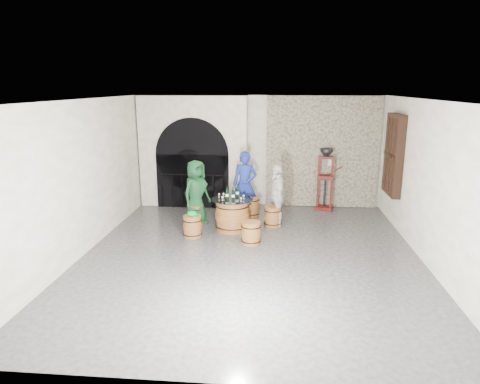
# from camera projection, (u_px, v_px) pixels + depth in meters

# --- Properties ---
(ground) EXTENTS (8.00, 8.00, 0.00)m
(ground) POSITION_uv_depth(u_px,v_px,m) (250.00, 255.00, 8.97)
(ground) COLOR #29292B
(ground) RESTS_ON ground
(wall_back) EXTENTS (8.00, 0.00, 8.00)m
(wall_back) POSITION_uv_depth(u_px,v_px,m) (260.00, 151.00, 12.45)
(wall_back) COLOR silver
(wall_back) RESTS_ON ground
(wall_front) EXTENTS (8.00, 0.00, 8.00)m
(wall_front) POSITION_uv_depth(u_px,v_px,m) (228.00, 260.00, 4.72)
(wall_front) COLOR silver
(wall_front) RESTS_ON ground
(wall_left) EXTENTS (0.00, 8.00, 8.00)m
(wall_left) POSITION_uv_depth(u_px,v_px,m) (83.00, 178.00, 8.88)
(wall_left) COLOR silver
(wall_left) RESTS_ON ground
(wall_right) EXTENTS (0.00, 8.00, 8.00)m
(wall_right) POSITION_uv_depth(u_px,v_px,m) (431.00, 185.00, 8.28)
(wall_right) COLOR silver
(wall_right) RESTS_ON ground
(ceiling) EXTENTS (8.00, 8.00, 0.00)m
(ceiling) POSITION_uv_depth(u_px,v_px,m) (251.00, 100.00, 8.19)
(ceiling) COLOR beige
(ceiling) RESTS_ON wall_back
(stone_facing_panel) EXTENTS (3.20, 0.12, 3.18)m
(stone_facing_panel) POSITION_uv_depth(u_px,v_px,m) (322.00, 152.00, 12.23)
(stone_facing_panel) COLOR gray
(stone_facing_panel) RESTS_ON ground
(arched_opening) EXTENTS (3.10, 0.60, 3.19)m
(arched_opening) POSITION_uv_depth(u_px,v_px,m) (194.00, 152.00, 12.36)
(arched_opening) COLOR silver
(arched_opening) RESTS_ON ground
(shuttered_window) EXTENTS (0.23, 1.10, 2.00)m
(shuttered_window) POSITION_uv_depth(u_px,v_px,m) (393.00, 155.00, 10.56)
(shuttered_window) COLOR black
(shuttered_window) RESTS_ON wall_right
(barrel_table) EXTENTS (1.03, 1.03, 0.79)m
(barrel_table) POSITION_uv_depth(u_px,v_px,m) (232.00, 214.00, 10.49)
(barrel_table) COLOR #945C2A
(barrel_table) RESTS_ON ground
(barrel_stool_left) EXTENTS (0.45, 0.45, 0.51)m
(barrel_stool_left) POSITION_uv_depth(u_px,v_px,m) (196.00, 214.00, 10.97)
(barrel_stool_left) COLOR #945C2A
(barrel_stool_left) RESTS_ON ground
(barrel_stool_far) EXTENTS (0.45, 0.45, 0.51)m
(barrel_stool_far) POSITION_uv_depth(u_px,v_px,m) (244.00, 208.00, 11.50)
(barrel_stool_far) COLOR #945C2A
(barrel_stool_far) RESTS_ON ground
(barrel_stool_right) EXTENTS (0.45, 0.45, 0.51)m
(barrel_stool_right) POSITION_uv_depth(u_px,v_px,m) (273.00, 216.00, 10.81)
(barrel_stool_right) COLOR #945C2A
(barrel_stool_right) RESTS_ON ground
(barrel_stool_near_right) EXTENTS (0.45, 0.45, 0.51)m
(barrel_stool_near_right) POSITION_uv_depth(u_px,v_px,m) (251.00, 233.00, 9.59)
(barrel_stool_near_right) COLOR #945C2A
(barrel_stool_near_right) RESTS_ON ground
(barrel_stool_near_left) EXTENTS (0.45, 0.45, 0.51)m
(barrel_stool_near_left) POSITION_uv_depth(u_px,v_px,m) (192.00, 226.00, 10.03)
(barrel_stool_near_left) COLOR #945C2A
(barrel_stool_near_left) RESTS_ON ground
(green_cap) EXTENTS (0.26, 0.22, 0.12)m
(green_cap) POSITION_uv_depth(u_px,v_px,m) (192.00, 214.00, 9.95)
(green_cap) COLOR #0D9531
(green_cap) RESTS_ON barrel_stool_near_left
(person_green) EXTENTS (0.89, 0.97, 1.66)m
(person_green) POSITION_uv_depth(u_px,v_px,m) (196.00, 193.00, 10.81)
(person_green) COLOR #113C1E
(person_green) RESTS_ON ground
(person_blue) EXTENTS (0.69, 0.49, 1.79)m
(person_blue) POSITION_uv_depth(u_px,v_px,m) (245.00, 185.00, 11.39)
(person_blue) COLOR navy
(person_blue) RESTS_ON ground
(person_white) EXTENTS (0.51, 0.97, 1.58)m
(person_white) POSITION_uv_depth(u_px,v_px,m) (277.00, 195.00, 10.71)
(person_white) COLOR silver
(person_white) RESTS_ON ground
(wine_bottle_left) EXTENTS (0.08, 0.08, 0.32)m
(wine_bottle_left) POSITION_uv_depth(u_px,v_px,m) (227.00, 194.00, 10.32)
(wine_bottle_left) COLOR black
(wine_bottle_left) RESTS_ON barrel_table
(wine_bottle_center) EXTENTS (0.08, 0.08, 0.32)m
(wine_bottle_center) POSITION_uv_depth(u_px,v_px,m) (233.00, 195.00, 10.26)
(wine_bottle_center) COLOR black
(wine_bottle_center) RESTS_ON barrel_table
(wine_bottle_right) EXTENTS (0.08, 0.08, 0.32)m
(wine_bottle_right) POSITION_uv_depth(u_px,v_px,m) (237.00, 192.00, 10.54)
(wine_bottle_right) COLOR black
(wine_bottle_right) RESTS_ON barrel_table
(tasting_glass_a) EXTENTS (0.05, 0.05, 0.10)m
(tasting_glass_a) POSITION_uv_depth(u_px,v_px,m) (222.00, 198.00, 10.25)
(tasting_glass_a) COLOR #A86520
(tasting_glass_a) RESTS_ON barrel_table
(tasting_glass_b) EXTENTS (0.05, 0.05, 0.10)m
(tasting_glass_b) POSITION_uv_depth(u_px,v_px,m) (244.00, 197.00, 10.37)
(tasting_glass_b) COLOR #A86520
(tasting_glass_b) RESTS_ON barrel_table
(tasting_glass_c) EXTENTS (0.05, 0.05, 0.10)m
(tasting_glass_c) POSITION_uv_depth(u_px,v_px,m) (224.00, 195.00, 10.55)
(tasting_glass_c) COLOR #A86520
(tasting_glass_c) RESTS_ON barrel_table
(tasting_glass_d) EXTENTS (0.05, 0.05, 0.10)m
(tasting_glass_d) POSITION_uv_depth(u_px,v_px,m) (238.00, 194.00, 10.63)
(tasting_glass_d) COLOR #A86520
(tasting_glass_d) RESTS_ON barrel_table
(tasting_glass_e) EXTENTS (0.05, 0.05, 0.10)m
(tasting_glass_e) POSITION_uv_depth(u_px,v_px,m) (241.00, 199.00, 10.15)
(tasting_glass_e) COLOR #A86520
(tasting_glass_e) RESTS_ON barrel_table
(tasting_glass_f) EXTENTS (0.05, 0.05, 0.10)m
(tasting_glass_f) POSITION_uv_depth(u_px,v_px,m) (219.00, 195.00, 10.52)
(tasting_glass_f) COLOR #A86520
(tasting_glass_f) RESTS_ON barrel_table
(side_barrel) EXTENTS (0.44, 0.44, 0.58)m
(side_barrel) POSITION_uv_depth(u_px,v_px,m) (251.00, 206.00, 11.58)
(side_barrel) COLOR #945C2A
(side_barrel) RESTS_ON ground
(corking_press) EXTENTS (0.74, 0.47, 1.76)m
(corking_press) POSITION_uv_depth(u_px,v_px,m) (325.00, 175.00, 12.04)
(corking_press) COLOR #48100C
(corking_press) RESTS_ON ground
(control_box) EXTENTS (0.18, 0.10, 0.22)m
(control_box) POSITION_uv_depth(u_px,v_px,m) (331.00, 162.00, 12.20)
(control_box) COLOR silver
(control_box) RESTS_ON wall_back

